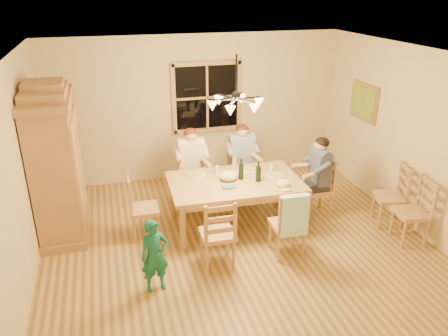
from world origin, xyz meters
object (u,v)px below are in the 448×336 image
object	(u,v)px
chandelier	(236,103)
child	(155,256)
dining_table	(235,186)
adult_slate_man	(319,167)
chair_end_right	(316,198)
wine_bottle_b	(258,171)
chair_near_right	(287,234)
wine_bottle_a	(241,169)
adult_plaid_man	(242,152)
chair_spare_front	(410,222)
chair_near_left	(217,244)
chair_spare_back	(388,206)
chair_far_left	(192,186)
chair_end_left	(145,218)
armoire	(57,166)
adult_woman	(192,157)
chair_far_right	(242,180)

from	to	relation	value
chandelier	child	distance (m)	2.20
dining_table	adult_slate_man	size ratio (longest dim) A/B	2.31
chair_end_right	wine_bottle_b	world-z (taller)	wine_bottle_b
chair_near_right	wine_bottle_a	xyz separation A→B (m)	(-0.36, 0.98, 0.62)
adult_plaid_man	wine_bottle_a	world-z (taller)	adult_plaid_man
chair_spare_front	chair_near_left	bearing A→B (deg)	94.60
wine_bottle_a	chair_spare_back	xyz separation A→B (m)	(2.22, -0.63, -0.62)
chair_far_left	chair_end_left	size ratio (longest dim) A/B	1.00
armoire	chair_near_right	bearing A→B (deg)	-26.68
adult_slate_man	chair_spare_front	bearing A→B (deg)	-137.28
armoire	adult_slate_man	distance (m)	3.97
chair_spare_back	child	bearing A→B (deg)	116.69
chair_end_right	chair_spare_front	world-z (taller)	same
armoire	dining_table	distance (m)	2.64
chair_end_right	wine_bottle_b	bearing A→B (deg)	96.03
armoire	chair_near_right	size ratio (longest dim) A/B	2.32
chair_far_left	armoire	bearing A→B (deg)	12.18
chair_end_right	chair_spare_front	size ratio (longest dim) A/B	1.00
chair_far_left	adult_woman	distance (m)	0.54
adult_slate_man	adult_plaid_man	bearing A→B (deg)	46.64
child	chair_spare_back	xyz separation A→B (m)	(3.72, 0.63, -0.18)
chair_near_left	armoire	bearing A→B (deg)	145.30
chair_far_right	chair_spare_front	bearing A→B (deg)	134.62
chair_far_right	armoire	bearing A→B (deg)	8.60
chair_end_left	wine_bottle_b	size ratio (longest dim) A/B	3.00
wine_bottle_b	chair_far_right	bearing A→B (deg)	85.47
chair_near_right	adult_plaid_man	bearing A→B (deg)	93.37
child	chair_spare_front	xyz separation A→B (m)	(3.72, 0.11, -0.18)
chair_near_right	chair_spare_front	xyz separation A→B (m)	(1.86, -0.18, 0.00)
adult_slate_man	armoire	bearing A→B (deg)	82.88
adult_woman	adult_slate_man	bearing A→B (deg)	153.43
armoire	wine_bottle_b	xyz separation A→B (m)	(2.87, -0.68, -0.13)
adult_slate_man	chair_spare_back	xyz separation A→B (m)	(0.95, -0.57, -0.54)
chandelier	chair_end_left	bearing A→B (deg)	160.44
child	chair_near_left	bearing A→B (deg)	9.99
adult_plaid_man	chair_spare_front	world-z (taller)	adult_plaid_man
chair_near_left	wine_bottle_b	size ratio (longest dim) A/B	3.00
adult_woman	adult_plaid_man	bearing A→B (deg)	-180.00
chair_near_left	chair_near_right	size ratio (longest dim) A/B	1.00
chair_far_left	chair_near_right	size ratio (longest dim) A/B	1.00
chair_far_right	chair_end_left	distance (m)	2.00
chair_near_left	chandelier	bearing A→B (deg)	53.84
chair_end_left	child	world-z (taller)	chair_end_left
chair_near_left	adult_woman	xyz separation A→B (m)	(0.05, 1.87, 0.54)
armoire	dining_table	world-z (taller)	armoire
dining_table	chair_spare_back	size ratio (longest dim) A/B	2.04
chair_far_right	chair_end_left	bearing A→B (deg)	27.98
dining_table	adult_woman	distance (m)	1.07
chair_far_right	chandelier	bearing A→B (deg)	69.76
dining_table	wine_bottle_a	bearing A→B (deg)	14.00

